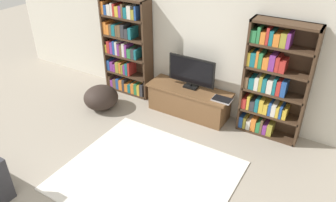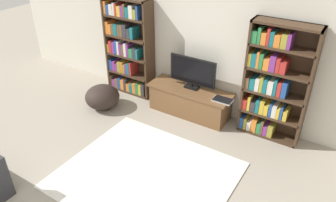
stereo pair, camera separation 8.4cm
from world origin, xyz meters
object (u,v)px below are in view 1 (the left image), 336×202
Objects in this scene: bookshelf_right at (272,82)px; bookshelf_left at (126,48)px; beanbag_ottoman at (101,98)px; laptop at (222,100)px; tv_stand at (189,101)px; television at (191,72)px.

bookshelf_left is at bearing -179.93° from bookshelf_right.
bookshelf_left is 2.98× the size of beanbag_ottoman.
laptop reaches higher than beanbag_ottoman.
bookshelf_left reaches higher than tv_stand.
bookshelf_right is at bearing 5.90° from tv_stand.
tv_stand is (1.41, -0.13, -0.65)m from bookshelf_left.
bookshelf_left is at bearing 88.23° from beanbag_ottoman.
bookshelf_left is 5.91× the size of laptop.
television reaches higher than beanbag_ottoman.
television is at bearing 90.00° from tv_stand.
television is 1.36× the size of beanbag_ottoman.
beanbag_ottoman is at bearing -91.77° from bookshelf_left.
bookshelf_left and bookshelf_right have the same top height.
bookshelf_left is at bearing 174.26° from laptop.
beanbag_ottoman is at bearing -153.57° from television.
laptop reaches higher than tv_stand.
tv_stand is (-1.31, -0.14, -0.66)m from bookshelf_right.
laptop is at bearing -11.64° from television.
tv_stand reaches higher than beanbag_ottoman.
bookshelf_right is 1.47m from tv_stand.
tv_stand is at bearing -90.00° from television.
bookshelf_left is 2.19× the size of television.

